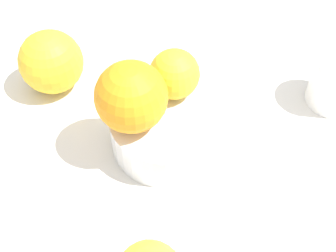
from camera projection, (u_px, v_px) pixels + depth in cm
name	position (u px, v px, depth cm)	size (l,w,h in cm)	color
ground_plane	(168.00, 146.00, 56.86)	(110.00, 110.00, 2.00)	silver
fruit_bowl	(168.00, 129.00, 54.27)	(14.12, 14.12, 4.99)	white
orange_in_bowl_0	(174.00, 74.00, 52.35)	(6.10, 6.10, 6.10)	yellow
orange_in_bowl_1	(131.00, 97.00, 48.52)	(8.19, 8.19, 8.19)	orange
orange_loose_0	(51.00, 62.00, 59.23)	(8.63, 8.63, 8.63)	yellow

